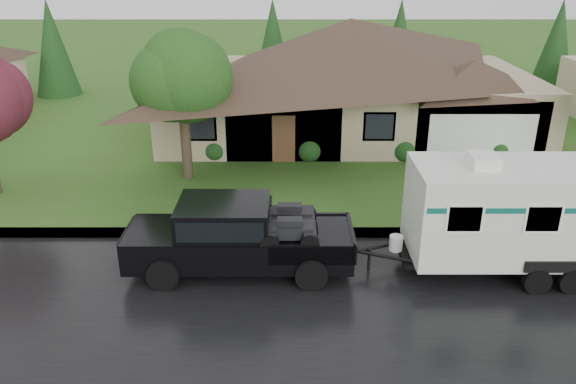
{
  "coord_description": "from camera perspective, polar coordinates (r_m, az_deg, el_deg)",
  "views": [
    {
      "loc": [
        -1.06,
        -14.4,
        8.59
      ],
      "look_at": [
        -1.05,
        2.0,
        1.65
      ],
      "focal_mm": 35.0,
      "sensor_mm": 36.0,
      "label": 1
    }
  ],
  "objects": [
    {
      "name": "tree_left_green",
      "position": [
        22.32,
        -10.82,
        11.5
      ],
      "size": [
        3.63,
        3.63,
        6.01
      ],
      "color": "#382B1E",
      "rests_on": "lawn"
    },
    {
      "name": "house_main",
      "position": [
        28.87,
        6.81,
        12.82
      ],
      "size": [
        19.44,
        10.8,
        6.9
      ],
      "color": "tan",
      "rests_on": "lawn"
    },
    {
      "name": "ground",
      "position": [
        16.8,
        3.62,
        -7.86
      ],
      "size": [
        140.0,
        140.0,
        0.0
      ],
      "primitive_type": "plane",
      "color": "#30581B",
      "rests_on": "ground"
    },
    {
      "name": "road",
      "position": [
        15.12,
        4.08,
        -11.72
      ],
      "size": [
        140.0,
        8.0,
        0.01
      ],
      "primitive_type": "cube",
      "color": "black",
      "rests_on": "ground"
    },
    {
      "name": "curb",
      "position": [
        18.73,
        3.23,
        -4.14
      ],
      "size": [
        140.0,
        0.5,
        0.15
      ],
      "primitive_type": "cube",
      "color": "gray",
      "rests_on": "ground"
    },
    {
      "name": "lawn",
      "position": [
        30.63,
        1.97,
        6.79
      ],
      "size": [
        140.0,
        26.0,
        0.15
      ],
      "primitive_type": "cube",
      "color": "#30581B",
      "rests_on": "ground"
    },
    {
      "name": "travel_trailer",
      "position": [
        17.51,
        24.63,
        -1.74
      ],
      "size": [
        7.98,
        2.8,
        3.58
      ],
      "color": "silver",
      "rests_on": "ground"
    },
    {
      "name": "pickup_truck",
      "position": [
        16.32,
        -5.37,
        -4.28
      ],
      "size": [
        6.47,
        2.46,
        2.16
      ],
      "color": "black",
      "rests_on": "ground"
    },
    {
      "name": "shrub_row",
      "position": [
        25.18,
        6.97,
        4.39
      ],
      "size": [
        13.6,
        1.0,
        1.0
      ],
      "color": "#143814",
      "rests_on": "lawn"
    }
  ]
}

